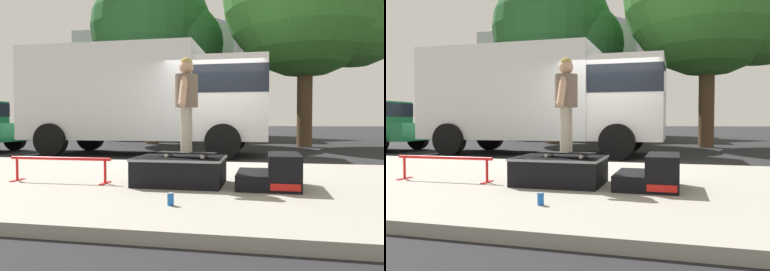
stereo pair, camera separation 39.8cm
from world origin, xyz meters
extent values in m
plane|color=black|center=(0.00, 0.00, 0.00)|extent=(140.00, 140.00, 0.00)
cube|color=gray|center=(0.00, -3.00, 0.06)|extent=(50.00, 5.00, 0.12)
cube|color=black|center=(0.17, -3.38, 0.30)|extent=(1.14, 0.84, 0.36)
cube|color=gray|center=(0.17, -3.38, 0.47)|extent=(1.16, 0.86, 0.03)
cube|color=black|center=(1.12, -3.38, 0.22)|extent=(0.39, 0.86, 0.19)
cube|color=black|center=(1.51, -3.38, 0.33)|extent=(0.39, 0.86, 0.43)
cube|color=red|center=(1.51, -3.81, 0.20)|extent=(0.34, 0.01, 0.08)
cylinder|color=red|center=(-1.50, -3.51, 0.45)|extent=(1.49, 0.04, 0.04)
cylinder|color=red|center=(-2.17, -3.51, 0.28)|extent=(0.04, 0.04, 0.33)
cube|color=red|center=(-2.17, -3.51, 0.13)|extent=(0.06, 0.28, 0.01)
cylinder|color=red|center=(-0.84, -3.51, 0.28)|extent=(0.04, 0.04, 0.33)
cube|color=red|center=(-0.84, -3.51, 0.13)|extent=(0.06, 0.28, 0.01)
cube|color=black|center=(0.25, -3.39, 0.54)|extent=(0.80, 0.31, 0.02)
cylinder|color=silver|center=(0.51, -3.34, 0.51)|extent=(0.06, 0.04, 0.05)
cylinder|color=silver|center=(0.49, -3.52, 0.51)|extent=(0.06, 0.04, 0.05)
cylinder|color=silver|center=(0.02, -3.27, 0.51)|extent=(0.06, 0.04, 0.05)
cylinder|color=silver|center=(-0.01, -3.44, 0.51)|extent=(0.06, 0.04, 0.05)
cylinder|color=#B7AD99|center=(0.25, -3.32, 0.85)|extent=(0.12, 0.12, 0.59)
cylinder|color=#B7AD99|center=(0.25, -3.47, 0.85)|extent=(0.12, 0.12, 0.59)
cylinder|color=#726051|center=(0.25, -3.39, 1.36)|extent=(0.30, 0.30, 0.43)
cylinder|color=tan|center=(0.25, -3.20, 1.34)|extent=(0.09, 0.26, 0.41)
cylinder|color=tan|center=(0.25, -3.58, 1.34)|extent=(0.09, 0.26, 0.41)
sphere|color=tan|center=(0.25, -3.39, 1.66)|extent=(0.19, 0.19, 0.19)
sphere|color=tan|center=(0.25, -3.39, 1.72)|extent=(0.15, 0.15, 0.15)
cylinder|color=#1959B2|center=(0.35, -4.62, 0.18)|extent=(0.07, 0.07, 0.12)
cylinder|color=silver|center=(0.35, -4.62, 0.24)|extent=(0.06, 0.06, 0.00)
cube|color=silver|center=(-3.06, 2.20, 1.75)|extent=(5.00, 2.35, 2.60)
cube|color=white|center=(0.39, 2.20, 1.55)|extent=(1.90, 2.16, 2.20)
cube|color=black|center=(0.39, 2.20, 2.03)|extent=(1.92, 2.19, 0.70)
cylinder|color=black|center=(0.24, 3.38, 0.45)|extent=(0.90, 0.28, 0.90)
cylinder|color=black|center=(0.24, 1.03, 0.45)|extent=(0.90, 0.28, 0.90)
cylinder|color=black|center=(-4.45, 3.38, 0.45)|extent=(0.90, 0.28, 0.90)
cylinder|color=black|center=(-4.45, 1.03, 0.45)|extent=(0.90, 0.28, 0.90)
cube|color=#196638|center=(-6.59, 2.01, 0.64)|extent=(1.10, 1.85, 0.55)
cylinder|color=black|center=(-6.96, 2.93, 0.36)|extent=(0.72, 0.24, 0.72)
cylinder|color=brown|center=(2.70, 6.42, 1.85)|extent=(0.56, 0.56, 3.70)
sphere|color=#387A2D|center=(4.41, 6.42, 4.94)|extent=(4.04, 4.04, 4.04)
cylinder|color=brown|center=(-3.48, 7.18, 1.59)|extent=(0.56, 0.56, 3.17)
sphere|color=#235628|center=(-3.48, 7.18, 4.82)|extent=(5.07, 5.07, 5.07)
sphere|color=#235628|center=(-2.09, 7.18, 4.19)|extent=(3.30, 3.30, 3.30)
cube|color=silver|center=(-4.85, 14.88, 3.00)|extent=(9.00, 7.50, 6.00)
cube|color=#B2ADA3|center=(-4.85, 10.88, 1.40)|extent=(9.00, 0.50, 2.80)
pyramid|color=#38383F|center=(-4.85, 14.88, 7.20)|extent=(9.54, 7.95, 2.40)
camera|label=1|loc=(1.28, -8.21, 0.96)|focal=35.14mm
camera|label=2|loc=(1.67, -8.13, 0.96)|focal=35.14mm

